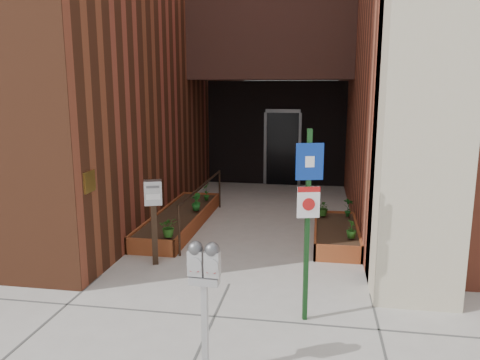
% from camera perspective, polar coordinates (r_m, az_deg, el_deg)
% --- Properties ---
extents(ground, '(80.00, 80.00, 0.00)m').
position_cam_1_polar(ground, '(7.00, -1.33, -12.56)').
color(ground, '#9E9991').
rests_on(ground, ground).
extents(architecture, '(20.00, 14.60, 10.00)m').
position_cam_1_polar(architecture, '(13.42, 3.65, 20.50)').
color(architecture, brown).
rests_on(architecture, ground).
extents(planter_left, '(0.90, 3.60, 0.30)m').
position_cam_1_polar(planter_left, '(9.78, -7.32, -4.81)').
color(planter_left, brown).
rests_on(planter_left, ground).
extents(planter_right, '(0.80, 2.20, 0.30)m').
position_cam_1_polar(planter_right, '(8.91, 11.62, -6.56)').
color(planter_right, brown).
rests_on(planter_right, ground).
extents(handrail, '(0.04, 3.34, 0.90)m').
position_cam_1_polar(handrail, '(9.45, -4.59, -1.47)').
color(handrail, black).
rests_on(handrail, ground).
extents(parking_meter, '(0.31, 0.15, 1.40)m').
position_cam_1_polar(parking_meter, '(4.57, -4.39, -11.26)').
color(parking_meter, '#ACACAE').
rests_on(parking_meter, ground).
extents(sign_post, '(0.32, 0.12, 2.36)m').
position_cam_1_polar(sign_post, '(5.57, 8.29, -3.17)').
color(sign_post, '#153A17').
rests_on(sign_post, ground).
extents(payment_dropbox, '(0.33, 0.28, 1.39)m').
position_cam_1_polar(payment_dropbox, '(7.55, -10.51, -2.94)').
color(payment_dropbox, black).
rests_on(payment_dropbox, ground).
extents(shrub_left_a, '(0.40, 0.40, 0.35)m').
position_cam_1_polar(shrub_left_a, '(8.14, -8.65, -5.66)').
color(shrub_left_a, '#29631C').
rests_on(shrub_left_a, planter_left).
extents(shrub_left_b, '(0.27, 0.27, 0.36)m').
position_cam_1_polar(shrub_left_b, '(9.80, -5.34, -2.63)').
color(shrub_left_b, '#1C621D').
rests_on(shrub_left_b, planter_left).
extents(shrub_left_c, '(0.27, 0.27, 0.34)m').
position_cam_1_polar(shrub_left_c, '(9.77, -5.39, -2.73)').
color(shrub_left_c, '#1A5C1D').
rests_on(shrub_left_c, planter_left).
extents(shrub_left_d, '(0.25, 0.25, 0.40)m').
position_cam_1_polar(shrub_left_d, '(10.62, -4.15, -1.41)').
color(shrub_left_d, '#1D621C').
rests_on(shrub_left_d, planter_left).
extents(shrub_right_a, '(0.19, 0.19, 0.31)m').
position_cam_1_polar(shrub_right_a, '(8.21, 13.44, -5.84)').
color(shrub_right_a, '#1F5819').
rests_on(shrub_right_a, planter_right).
extents(shrub_right_b, '(0.26, 0.26, 0.38)m').
position_cam_1_polar(shrub_right_b, '(9.52, 13.07, -3.25)').
color(shrub_right_b, '#18541A').
rests_on(shrub_right_b, planter_right).
extents(shrub_right_c, '(0.42, 0.42, 0.33)m').
position_cam_1_polar(shrub_right_c, '(9.46, 10.05, -3.36)').
color(shrub_right_c, '#245618').
rests_on(shrub_right_c, planter_right).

